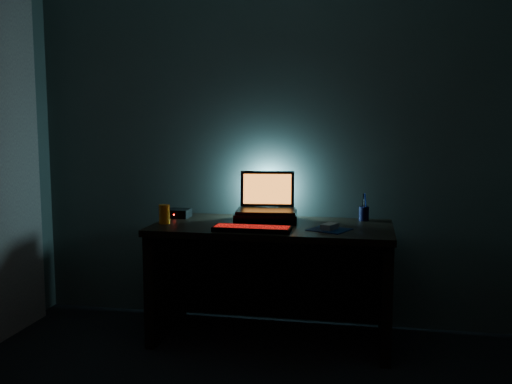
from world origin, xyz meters
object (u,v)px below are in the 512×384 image
at_px(pen_cup, 364,214).
at_px(juice_glass, 164,214).
at_px(laptop, 267,202).
at_px(router, 177,213).
at_px(keyboard, 252,229).
at_px(mouse, 329,226).

xyz_separation_m(pen_cup, juice_glass, (-1.25, -0.35, 0.01)).
distance_m(laptop, juice_glass, 0.67).
bearing_deg(router, keyboard, -32.06).
bearing_deg(keyboard, laptop, 87.70).
bearing_deg(mouse, keyboard, -140.36).
height_order(laptop, juice_glass, laptop).
relative_size(laptop, pen_cup, 4.38).
xyz_separation_m(mouse, pen_cup, (0.20, 0.37, 0.03)).
bearing_deg(pen_cup, keyboard, -142.97).
bearing_deg(pen_cup, router, -175.24).
height_order(laptop, mouse, laptop).
height_order(keyboard, router, router).
distance_m(keyboard, pen_cup, 0.82).
relative_size(keyboard, juice_glass, 3.83).
xyz_separation_m(keyboard, juice_glass, (-0.60, 0.14, 0.05)).
relative_size(laptop, router, 2.40).
distance_m(laptop, pen_cup, 0.64).
xyz_separation_m(laptop, router, (-0.62, -0.01, -0.09)).
xyz_separation_m(keyboard, mouse, (0.45, 0.12, 0.01)).
relative_size(juice_glass, router, 0.71).
relative_size(keyboard, pen_cup, 4.99).
bearing_deg(juice_glass, pen_cup, 15.89).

